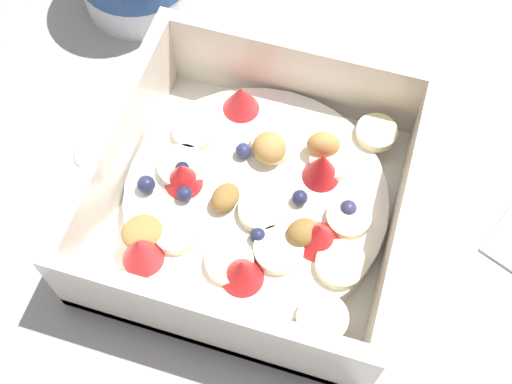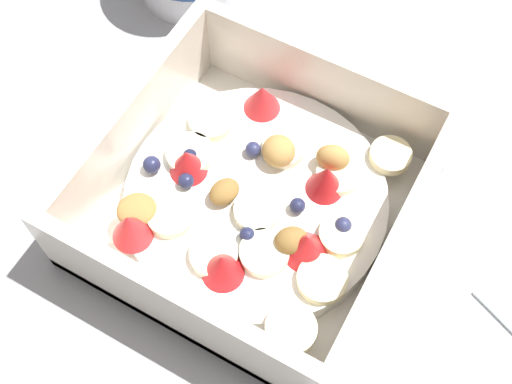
% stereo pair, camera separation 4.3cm
% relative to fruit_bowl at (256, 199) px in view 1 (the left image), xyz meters
% --- Properties ---
extents(ground_plane, '(2.40, 2.40, 0.00)m').
position_rel_fruit_bowl_xyz_m(ground_plane, '(-0.02, 0.02, -0.02)').
color(ground_plane, '#9E9EA3').
extents(fruit_bowl, '(0.20, 0.20, 0.07)m').
position_rel_fruit_bowl_xyz_m(fruit_bowl, '(0.00, 0.00, 0.00)').
color(fruit_bowl, white).
rests_on(fruit_bowl, ground).
extents(spoon, '(0.11, 0.16, 0.01)m').
position_rel_fruit_bowl_xyz_m(spoon, '(-0.11, 0.05, -0.02)').
color(spoon, silver).
rests_on(spoon, ground).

